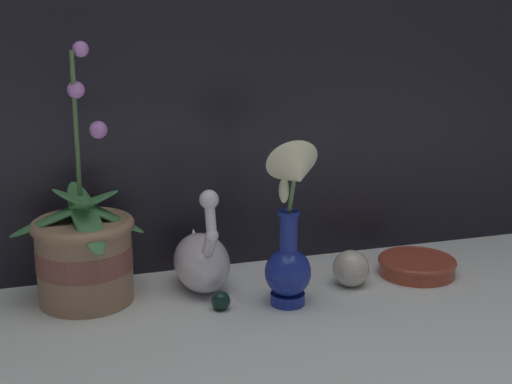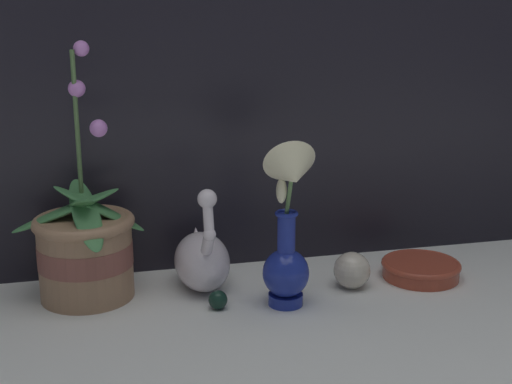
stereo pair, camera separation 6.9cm
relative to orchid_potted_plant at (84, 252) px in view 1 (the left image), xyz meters
name	(u,v)px [view 1 (the left image)]	position (x,y,z in m)	size (l,w,h in m)	color
ground_plane	(293,318)	(0.33, -0.18, -0.09)	(2.80, 2.80, 0.00)	silver
orchid_potted_plant	(84,252)	(0.00, 0.00, 0.00)	(0.24, 0.24, 0.46)	#9E7556
swan_figurine	(201,259)	(0.21, -0.01, -0.03)	(0.10, 0.19, 0.21)	white
blue_vase	(291,236)	(0.34, -0.13, 0.04)	(0.09, 0.12, 0.30)	navy
glass_sphere	(351,268)	(0.48, -0.07, -0.06)	(0.07, 0.07, 0.07)	beige
amber_dish	(417,265)	(0.63, -0.06, -0.07)	(0.15, 0.15, 0.03)	#A8422D
glass_bauble	(221,301)	(0.22, -0.11, -0.08)	(0.03, 0.03, 0.03)	#142D23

